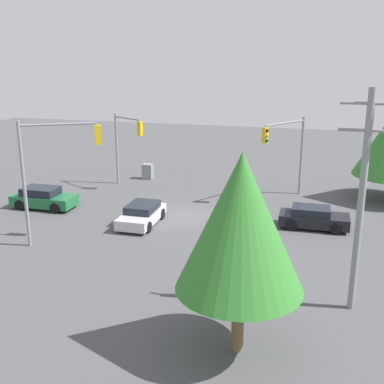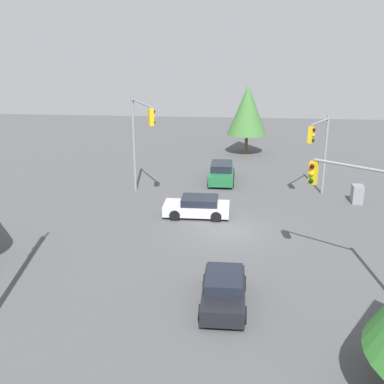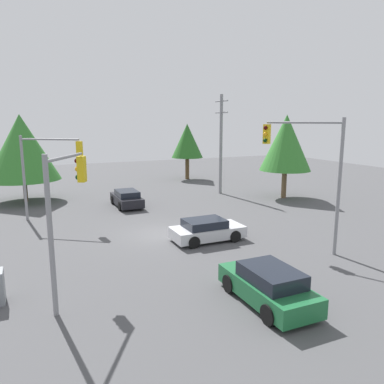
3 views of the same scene
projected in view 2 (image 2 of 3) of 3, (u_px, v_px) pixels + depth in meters
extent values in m
plane|color=#4C4C4F|center=(227.00, 230.00, 27.99)|extent=(80.00, 80.00, 0.00)
cube|color=silver|center=(197.00, 208.00, 30.06)|extent=(1.89, 4.08, 0.62)
cube|color=black|center=(200.00, 201.00, 29.88)|extent=(1.67, 2.24, 0.45)
cylinder|color=black|center=(175.00, 215.00, 29.37)|extent=(0.22, 0.66, 0.66)
cylinder|color=black|center=(178.00, 205.00, 31.08)|extent=(0.22, 0.66, 0.66)
cylinder|color=black|center=(216.00, 217.00, 29.15)|extent=(0.22, 0.66, 0.66)
cylinder|color=black|center=(217.00, 207.00, 30.85)|extent=(0.22, 0.66, 0.66)
cube|color=black|center=(224.00, 293.00, 20.14)|extent=(4.10, 1.75, 0.67)
cube|color=black|center=(224.00, 279.00, 20.16)|extent=(2.25, 1.54, 0.45)
cylinder|color=black|center=(244.00, 315.00, 18.92)|extent=(0.69, 0.22, 0.69)
cylinder|color=black|center=(202.00, 313.00, 19.07)|extent=(0.69, 0.22, 0.69)
cylinder|color=black|center=(243.00, 283.00, 21.33)|extent=(0.69, 0.22, 0.69)
cylinder|color=black|center=(206.00, 282.00, 21.47)|extent=(0.69, 0.22, 0.69)
cube|color=#1E6638|center=(221.00, 175.00, 37.04)|extent=(4.27, 1.82, 0.71)
cube|color=black|center=(222.00, 166.00, 37.05)|extent=(2.35, 1.61, 0.53)
cylinder|color=black|center=(232.00, 182.00, 35.77)|extent=(0.72, 0.22, 0.72)
cylinder|color=black|center=(209.00, 182.00, 35.93)|extent=(0.72, 0.22, 0.72)
cylinder|color=black|center=(233.00, 173.00, 38.28)|extent=(0.72, 0.22, 0.72)
cylinder|color=black|center=(211.00, 172.00, 38.43)|extent=(0.72, 0.22, 0.72)
cylinder|color=gray|center=(359.00, 167.00, 20.36)|extent=(2.45, 3.47, 0.12)
cube|color=gold|center=(313.00, 173.00, 21.82)|extent=(0.42, 0.44, 1.05)
sphere|color=#360503|center=(312.00, 166.00, 21.59)|extent=(0.22, 0.22, 0.22)
sphere|color=orange|center=(311.00, 174.00, 21.69)|extent=(0.22, 0.22, 0.22)
sphere|color=black|center=(311.00, 181.00, 21.79)|extent=(0.22, 0.22, 0.22)
cylinder|color=gray|center=(134.00, 145.00, 34.01)|extent=(0.18, 0.18, 6.85)
cylinder|color=gray|center=(141.00, 103.00, 31.27)|extent=(3.55, 2.01, 0.12)
cube|color=gold|center=(151.00, 117.00, 29.73)|extent=(0.43, 0.41, 1.05)
sphere|color=#360503|center=(154.00, 112.00, 29.69)|extent=(0.22, 0.22, 0.22)
sphere|color=orange|center=(154.00, 117.00, 29.80)|extent=(0.22, 0.22, 0.22)
sphere|color=black|center=(154.00, 122.00, 29.90)|extent=(0.22, 0.22, 0.22)
cylinder|color=gray|center=(325.00, 155.00, 33.53)|extent=(0.18, 0.18, 5.64)
cylinder|color=gray|center=(320.00, 122.00, 31.57)|extent=(2.66, 1.59, 0.12)
cube|color=gold|center=(311.00, 135.00, 30.60)|extent=(0.43, 0.41, 1.05)
sphere|color=#360503|center=(314.00, 130.00, 30.40)|extent=(0.22, 0.22, 0.22)
sphere|color=orange|center=(313.00, 135.00, 30.51)|extent=(0.22, 0.22, 0.22)
sphere|color=black|center=(313.00, 140.00, 30.61)|extent=(0.22, 0.22, 0.22)
cube|color=gray|center=(357.00, 194.00, 32.32)|extent=(0.82, 0.70, 1.25)
cylinder|color=brown|center=(246.00, 144.00, 45.50)|extent=(0.30, 0.30, 1.93)
cone|color=#3D7033|center=(247.00, 110.00, 44.49)|extent=(3.65, 3.65, 4.55)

